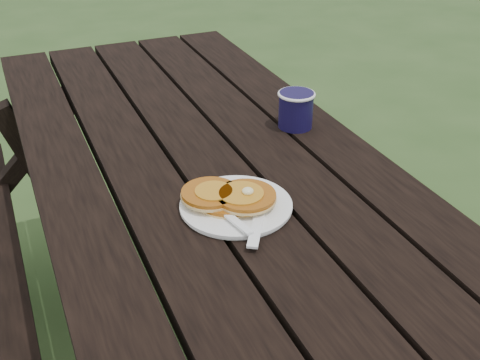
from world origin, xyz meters
name	(u,v)px	position (x,y,z in m)	size (l,w,h in m)	color
picnic_table	(210,288)	(0.00, 0.00, 0.37)	(1.36, 1.80, 0.75)	black
plate	(236,206)	(-0.02, -0.22, 0.76)	(0.21, 0.21, 0.01)	white
pancake_stack	(229,197)	(-0.03, -0.21, 0.77)	(0.17, 0.15, 0.04)	#A85913
knife	(259,219)	(0.00, -0.29, 0.76)	(0.02, 0.18, 0.01)	white
fork	(233,219)	(-0.05, -0.28, 0.77)	(0.03, 0.16, 0.01)	white
coffee_cup	(296,107)	(0.26, 0.06, 0.80)	(0.09, 0.09, 0.09)	#110C33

